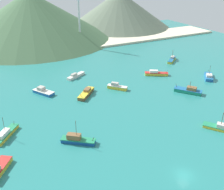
{
  "coord_description": "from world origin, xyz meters",
  "views": [
    {
      "loc": [
        -37.11,
        -34.17,
        44.2
      ],
      "look_at": [
        2.81,
        42.52,
        2.29
      ],
      "focal_mm": 41.87,
      "sensor_mm": 36.0,
      "label": 1
    }
  ],
  "objects_px": {
    "fishing_boat_10": "(172,59)",
    "fishing_boat_11": "(6,134)",
    "fishing_boat_4": "(156,73)",
    "fishing_boat_8": "(220,127)",
    "fishing_boat_0": "(43,91)",
    "fishing_boat_1": "(77,140)",
    "fishing_boat_9": "(117,87)",
    "fishing_boat_7": "(209,77)",
    "fishing_boat_12": "(76,76)",
    "fishing_boat_2": "(86,93)",
    "fishing_boat_6": "(189,90)",
    "radio_tower": "(79,18)"
  },
  "relations": [
    {
      "from": "fishing_boat_12",
      "to": "fishing_boat_8",
      "type": "bearing_deg",
      "value": -68.37
    },
    {
      "from": "fishing_boat_6",
      "to": "fishing_boat_0",
      "type": "bearing_deg",
      "value": 153.24
    },
    {
      "from": "fishing_boat_1",
      "to": "fishing_boat_6",
      "type": "xyz_separation_m",
      "value": [
        50.71,
        10.68,
        -0.03
      ]
    },
    {
      "from": "fishing_boat_4",
      "to": "fishing_boat_9",
      "type": "distance_m",
      "value": 23.89
    },
    {
      "from": "fishing_boat_10",
      "to": "radio_tower",
      "type": "height_order",
      "value": "radio_tower"
    },
    {
      "from": "fishing_boat_4",
      "to": "fishing_boat_10",
      "type": "xyz_separation_m",
      "value": [
        19.72,
        12.73,
        -0.01
      ]
    },
    {
      "from": "fishing_boat_0",
      "to": "fishing_boat_12",
      "type": "bearing_deg",
      "value": 30.57
    },
    {
      "from": "fishing_boat_8",
      "to": "fishing_boat_10",
      "type": "distance_m",
      "value": 65.73
    },
    {
      "from": "radio_tower",
      "to": "fishing_boat_1",
      "type": "bearing_deg",
      "value": -111.83
    },
    {
      "from": "fishing_boat_0",
      "to": "fishing_boat_8",
      "type": "height_order",
      "value": "fishing_boat_8"
    },
    {
      "from": "fishing_boat_2",
      "to": "fishing_boat_9",
      "type": "relative_size",
      "value": 1.28
    },
    {
      "from": "fishing_boat_1",
      "to": "fishing_boat_0",
      "type": "bearing_deg",
      "value": 90.72
    },
    {
      "from": "fishing_boat_6",
      "to": "radio_tower",
      "type": "bearing_deg",
      "value": 98.61
    },
    {
      "from": "fishing_boat_8",
      "to": "fishing_boat_9",
      "type": "xyz_separation_m",
      "value": [
        -13.66,
        40.82,
        0.2
      ]
    },
    {
      "from": "fishing_boat_10",
      "to": "radio_tower",
      "type": "xyz_separation_m",
      "value": [
        -32.32,
        49.93,
        16.51
      ]
    },
    {
      "from": "fishing_boat_9",
      "to": "fishing_boat_10",
      "type": "relative_size",
      "value": 0.76
    },
    {
      "from": "fishing_boat_1",
      "to": "fishing_boat_10",
      "type": "distance_m",
      "value": 83.39
    },
    {
      "from": "fishing_boat_8",
      "to": "fishing_boat_2",
      "type": "bearing_deg",
      "value": 123.09
    },
    {
      "from": "fishing_boat_11",
      "to": "fishing_boat_12",
      "type": "bearing_deg",
      "value": 45.06
    },
    {
      "from": "fishing_boat_11",
      "to": "fishing_boat_12",
      "type": "xyz_separation_m",
      "value": [
        34.27,
        34.34,
        -0.11
      ]
    },
    {
      "from": "fishing_boat_6",
      "to": "radio_tower",
      "type": "distance_m",
      "value": 86.64
    },
    {
      "from": "fishing_boat_7",
      "to": "fishing_boat_8",
      "type": "height_order",
      "value": "fishing_boat_7"
    },
    {
      "from": "fishing_boat_4",
      "to": "fishing_boat_8",
      "type": "relative_size",
      "value": 1.12
    },
    {
      "from": "fishing_boat_1",
      "to": "fishing_boat_4",
      "type": "height_order",
      "value": "fishing_boat_1"
    },
    {
      "from": "fishing_boat_0",
      "to": "fishing_boat_4",
      "type": "distance_m",
      "value": 51.2
    },
    {
      "from": "radio_tower",
      "to": "fishing_boat_8",
      "type": "bearing_deg",
      "value": -88.45
    },
    {
      "from": "fishing_boat_2",
      "to": "radio_tower",
      "type": "xyz_separation_m",
      "value": [
        23.95,
        67.46,
        16.51
      ]
    },
    {
      "from": "fishing_boat_0",
      "to": "fishing_boat_11",
      "type": "relative_size",
      "value": 0.99
    },
    {
      "from": "fishing_boat_1",
      "to": "fishing_boat_11",
      "type": "relative_size",
      "value": 0.96
    },
    {
      "from": "fishing_boat_10",
      "to": "radio_tower",
      "type": "relative_size",
      "value": 0.29
    },
    {
      "from": "fishing_boat_0",
      "to": "fishing_boat_6",
      "type": "bearing_deg",
      "value": -26.76
    },
    {
      "from": "fishing_boat_7",
      "to": "fishing_boat_9",
      "type": "xyz_separation_m",
      "value": [
        -41.9,
        8.88,
        0.14
      ]
    },
    {
      "from": "fishing_boat_0",
      "to": "fishing_boat_11",
      "type": "height_order",
      "value": "fishing_boat_11"
    },
    {
      "from": "fishing_boat_10",
      "to": "fishing_boat_11",
      "type": "bearing_deg",
      "value": -159.67
    },
    {
      "from": "fishing_boat_2",
      "to": "fishing_boat_9",
      "type": "height_order",
      "value": "fishing_boat_2"
    },
    {
      "from": "fishing_boat_7",
      "to": "fishing_boat_12",
      "type": "relative_size",
      "value": 0.91
    },
    {
      "from": "fishing_boat_4",
      "to": "fishing_boat_2",
      "type": "bearing_deg",
      "value": -172.52
    },
    {
      "from": "fishing_boat_1",
      "to": "fishing_boat_10",
      "type": "relative_size",
      "value": 0.93
    },
    {
      "from": "fishing_boat_4",
      "to": "fishing_boat_6",
      "type": "bearing_deg",
      "value": -89.61
    },
    {
      "from": "fishing_boat_1",
      "to": "fishing_boat_11",
      "type": "bearing_deg",
      "value": 144.58
    },
    {
      "from": "fishing_boat_8",
      "to": "fishing_boat_11",
      "type": "bearing_deg",
      "value": 155.72
    },
    {
      "from": "fishing_boat_1",
      "to": "fishing_boat_6",
      "type": "relative_size",
      "value": 0.89
    },
    {
      "from": "fishing_boat_7",
      "to": "fishing_boat_11",
      "type": "distance_m",
      "value": 86.74
    },
    {
      "from": "fishing_boat_2",
      "to": "fishing_boat_8",
      "type": "bearing_deg",
      "value": -56.91
    },
    {
      "from": "fishing_boat_4",
      "to": "fishing_boat_10",
      "type": "distance_m",
      "value": 23.48
    },
    {
      "from": "fishing_boat_2",
      "to": "radio_tower",
      "type": "bearing_deg",
      "value": 70.45
    },
    {
      "from": "fishing_boat_0",
      "to": "radio_tower",
      "type": "bearing_deg",
      "value": 56.62
    },
    {
      "from": "fishing_boat_0",
      "to": "fishing_boat_9",
      "type": "bearing_deg",
      "value": -19.09
    },
    {
      "from": "fishing_boat_6",
      "to": "fishing_boat_7",
      "type": "bearing_deg",
      "value": 21.68
    },
    {
      "from": "fishing_boat_7",
      "to": "fishing_boat_8",
      "type": "bearing_deg",
      "value": -131.48
    }
  ]
}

